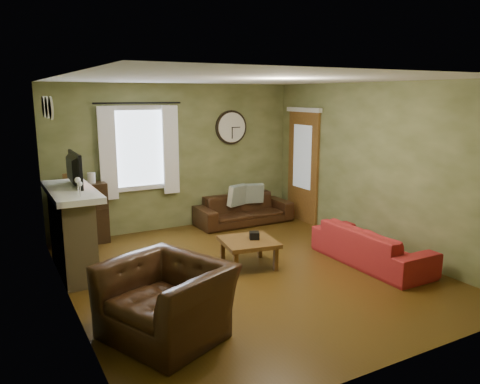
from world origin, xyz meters
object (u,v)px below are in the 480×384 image
sofa_brown (244,209)px  coffee_table (248,253)px  sofa_red (371,245)px  armchair (166,300)px  bookshelf (80,214)px

sofa_brown → coffee_table: (-1.05, -2.03, -0.07)m
sofa_brown → coffee_table: bearing=-117.5°
sofa_red → armchair: 3.36m
sofa_brown → bookshelf: bearing=176.5°
sofa_red → coffee_table: bearing=64.7°
sofa_brown → sofa_red: size_ratio=0.98×
armchair → bookshelf: bearing=159.2°
coffee_table → armchair: bearing=-142.6°
sofa_brown → sofa_red: (0.56, -2.79, 0.00)m
sofa_red → coffee_table: sofa_red is taller
sofa_red → armchair: armchair is taller
bookshelf → sofa_brown: bearing=-3.5°
bookshelf → sofa_red: bearing=-40.3°
sofa_brown → armchair: armchair is taller
armchair → coffee_table: (1.70, 1.30, -0.18)m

